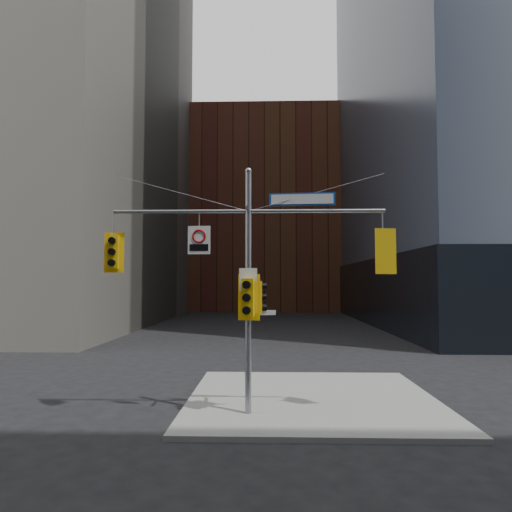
# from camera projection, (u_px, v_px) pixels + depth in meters

# --- Properties ---
(ground) EXTENTS (160.00, 160.00, 0.00)m
(ground) POSITION_uv_depth(u_px,v_px,m) (244.00, 443.00, 11.09)
(ground) COLOR black
(ground) RESTS_ON ground
(sidewalk_corner) EXTENTS (8.00, 8.00, 0.15)m
(sidewalk_corner) POSITION_uv_depth(u_px,v_px,m) (312.00, 399.00, 15.02)
(sidewalk_corner) COLOR gray
(sidewalk_corner) RESTS_ON ground
(brick_midrise) EXTENTS (26.00, 20.00, 28.00)m
(brick_midrise) POSITION_uv_depth(u_px,v_px,m) (265.00, 216.00, 69.77)
(brick_midrise) COLOR brown
(brick_midrise) RESTS_ON ground
(signal_assembly) EXTENTS (8.00, 0.80, 7.30)m
(signal_assembly) POSITION_uv_depth(u_px,v_px,m) (248.00, 265.00, 13.33)
(signal_assembly) COLOR gray
(signal_assembly) RESTS_ON ground
(traffic_light_west_arm) EXTENTS (0.57, 0.49, 1.20)m
(traffic_light_west_arm) POSITION_uv_depth(u_px,v_px,m) (113.00, 252.00, 13.48)
(traffic_light_west_arm) COLOR yellow
(traffic_light_west_arm) RESTS_ON ground
(traffic_light_east_arm) EXTENTS (0.62, 0.55, 1.31)m
(traffic_light_east_arm) POSITION_uv_depth(u_px,v_px,m) (383.00, 252.00, 13.24)
(traffic_light_east_arm) COLOR yellow
(traffic_light_east_arm) RESTS_ON ground
(traffic_light_pole_side) EXTENTS (0.38, 0.32, 0.93)m
(traffic_light_pole_side) POSITION_uv_depth(u_px,v_px,m) (259.00, 297.00, 13.28)
(traffic_light_pole_side) COLOR yellow
(traffic_light_pole_side) RESTS_ON ground
(traffic_light_pole_front) EXTENTS (0.64, 0.55, 1.33)m
(traffic_light_pole_front) POSITION_uv_depth(u_px,v_px,m) (248.00, 297.00, 13.01)
(traffic_light_pole_front) COLOR yellow
(traffic_light_pole_front) RESTS_ON ground
(street_sign_blade) EXTENTS (1.93, 0.19, 0.38)m
(street_sign_blade) POSITION_uv_depth(u_px,v_px,m) (302.00, 199.00, 13.40)
(street_sign_blade) COLOR #104199
(street_sign_blade) RESTS_ON ground
(regulatory_sign_arm) EXTENTS (0.67, 0.10, 0.83)m
(regulatory_sign_arm) POSITION_uv_depth(u_px,v_px,m) (199.00, 239.00, 13.40)
(regulatory_sign_arm) COLOR silver
(regulatory_sign_arm) RESTS_ON ground
(regulatory_sign_pole) EXTENTS (0.52, 0.07, 0.68)m
(regulatory_sign_pole) POSITION_uv_depth(u_px,v_px,m) (248.00, 281.00, 13.19)
(regulatory_sign_pole) COLOR silver
(regulatory_sign_pole) RESTS_ON ground
(street_blade_ew) EXTENTS (0.70, 0.11, 0.14)m
(street_blade_ew) POSITION_uv_depth(u_px,v_px,m) (264.00, 313.00, 13.24)
(street_blade_ew) COLOR silver
(street_blade_ew) RESTS_ON ground
(street_blade_ns) EXTENTS (0.11, 0.83, 0.17)m
(street_blade_ns) POSITION_uv_depth(u_px,v_px,m) (249.00, 317.00, 13.70)
(street_blade_ns) COLOR #145926
(street_blade_ns) RESTS_ON ground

